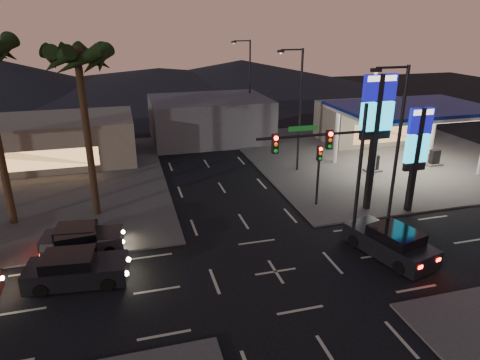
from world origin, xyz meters
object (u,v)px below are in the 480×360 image
object	(u,v)px
car_lane_a_front	(76,269)
suv_station	(391,243)
pylon_sign_tall	(377,116)
pylon_sign_short	(417,145)
car_lane_b_front	(81,243)
gas_station	(412,111)
traffic_signal_mast	(332,157)
car_lane_b_mid	(81,239)

from	to	relation	value
car_lane_a_front	suv_station	xyz separation A→B (m)	(16.22, -1.86, 0.05)
pylon_sign_tall	pylon_sign_short	size ratio (longest dim) A/B	1.29
car_lane_b_front	pylon_sign_tall	bearing A→B (deg)	2.90
gas_station	car_lane_a_front	bearing A→B (deg)	-158.18
pylon_sign_tall	car_lane_a_front	xyz separation A→B (m)	(-18.20, -3.79, -5.66)
traffic_signal_mast	car_lane_b_front	size ratio (longest dim) A/B	1.82
gas_station	pylon_sign_tall	world-z (taller)	pylon_sign_tall
gas_station	pylon_sign_short	world-z (taller)	pylon_sign_short
pylon_sign_short	car_lane_a_front	world-z (taller)	pylon_sign_short
pylon_sign_tall	suv_station	world-z (taller)	pylon_sign_tall
gas_station	car_lane_b_mid	xyz separation A→B (m)	(-25.66, -6.93, -4.42)
car_lane_b_mid	pylon_sign_tall	bearing A→B (deg)	1.37
car_lane_b_mid	traffic_signal_mast	bearing A→B (deg)	-12.92
car_lane_b_front	suv_station	world-z (taller)	suv_station
suv_station	car_lane_b_mid	bearing A→B (deg)	162.13
pylon_sign_short	gas_station	bearing A→B (deg)	56.31
pylon_sign_short	suv_station	size ratio (longest dim) A/B	1.30
pylon_sign_tall	traffic_signal_mast	world-z (taller)	pylon_sign_tall
gas_station	car_lane_b_front	distance (m)	27.06
gas_station	car_lane_b_mid	size ratio (longest dim) A/B	2.70
traffic_signal_mast	suv_station	world-z (taller)	traffic_signal_mast
pylon_sign_tall	car_lane_a_front	distance (m)	19.44
pylon_sign_tall	car_lane_b_mid	world-z (taller)	pylon_sign_tall
car_lane_b_front	pylon_sign_short	bearing A→B (deg)	-0.23
gas_station	pylon_sign_tall	xyz separation A→B (m)	(-7.50, -6.50, 1.31)
pylon_sign_short	car_lane_a_front	size ratio (longest dim) A/B	1.40
pylon_sign_tall	car_lane_b_front	world-z (taller)	pylon_sign_tall
pylon_sign_tall	car_lane_b_front	distance (m)	19.06
traffic_signal_mast	car_lane_b_mid	distance (m)	14.51
gas_station	car_lane_b_mid	distance (m)	26.95
car_lane_b_mid	suv_station	distance (m)	17.01
car_lane_a_front	gas_station	bearing A→B (deg)	21.82
suv_station	traffic_signal_mast	bearing A→B (deg)	142.25
pylon_sign_short	suv_station	xyz separation A→B (m)	(-4.48, -4.65, -3.88)
car_lane_a_front	suv_station	distance (m)	16.33
traffic_signal_mast	gas_station	bearing A→B (deg)	39.28
car_lane_b_front	car_lane_b_mid	distance (m)	0.49
pylon_sign_tall	pylon_sign_short	distance (m)	3.20
gas_station	car_lane_a_front	world-z (taller)	gas_station
pylon_sign_tall	car_lane_b_front	bearing A→B (deg)	-177.10
traffic_signal_mast	car_lane_b_front	xyz separation A→B (m)	(-13.40, 2.59, -4.58)
traffic_signal_mast	suv_station	bearing A→B (deg)	-37.75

